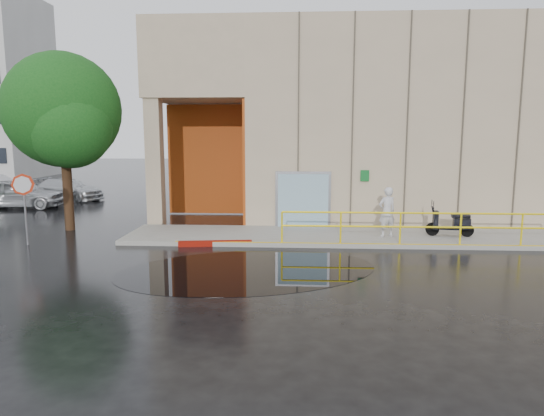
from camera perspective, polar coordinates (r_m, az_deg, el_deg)
The scene contains 12 objects.
ground at distance 12.83m, azimuth 2.91°, elevation -7.80°, with size 120.00×120.00×0.00m, color black.
sidewalk at distance 17.63m, azimuth 16.13°, elevation -3.33°, with size 20.00×3.00×0.15m, color gray.
building at distance 23.84m, azimuth 15.68°, elevation 9.72°, with size 20.00×10.17×8.00m.
guardrail at distance 16.29m, azimuth 18.13°, elevation -2.22°, with size 9.56×0.06×1.03m.
person at distance 17.02m, azimuth 13.37°, elevation -0.45°, with size 0.62×0.41×1.71m, color silver.
scooter at distance 17.73m, azimuth 20.30°, elevation -0.89°, with size 1.62×0.69×1.23m.
stop_sign at distance 17.77m, azimuth -27.19°, elevation 1.61°, with size 0.53×0.54×2.37m.
red_curb at distance 16.05m, azimuth -6.69°, elevation -4.16°, with size 2.40×0.18×0.18m, color maroon.
puddle at distance 13.21m, azimuth -2.82°, elevation -7.30°, with size 7.07×4.35×0.01m, color black.
car_a at distance 27.11m, azimuth -27.72°, elevation 1.53°, with size 1.73×4.30×1.47m, color #B1B4B8.
car_c at distance 29.33m, azimuth -22.87°, elevation 2.06°, with size 1.70×4.18×1.21m, color #B5B9BC.
tree_near at distance 19.67m, azimuth -23.23°, elevation 10.07°, with size 4.24×4.25×6.64m.
Camera 1 is at (0.04, -12.31, 3.64)m, focal length 32.00 mm.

